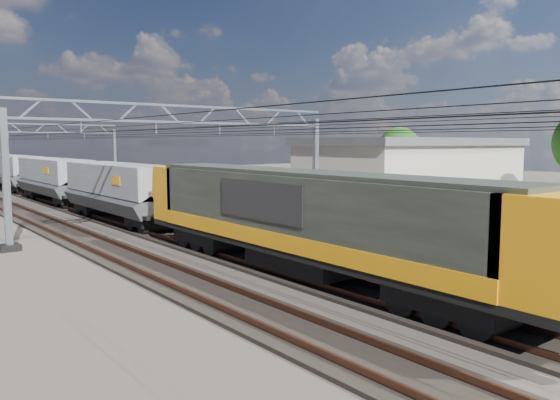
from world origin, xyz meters
TOP-DOWN VIEW (x-y plane):
  - ground at (0.00, 0.00)m, footprint 160.00×160.00m
  - track_outer_west at (-6.00, 0.00)m, footprint 2.60×140.00m
  - track_loco at (-2.00, 0.00)m, footprint 2.60×140.00m
  - track_inner_east at (2.00, 0.00)m, footprint 2.60×140.00m
  - track_outer_east at (6.00, 0.00)m, footprint 2.60×140.00m
  - catenary_gantry_mid at (0.00, 4.00)m, footprint 19.90×0.90m
  - catenary_gantry_far at (0.00, 40.00)m, footprint 19.90×0.90m
  - overhead_wires at (0.00, 8.00)m, footprint 12.03×140.00m
  - locomotive at (-2.00, -8.35)m, footprint 2.76×21.10m
  - hopper_wagon_lead at (-2.00, 9.35)m, footprint 3.38×13.00m
  - hopper_wagon_mid at (-2.00, 23.55)m, footprint 3.38×13.00m
  - hopper_wagon_third at (-2.00, 37.75)m, footprint 3.38×13.00m
  - industrial_shed at (22.00, 6.00)m, footprint 18.60×10.60m
  - tree_far at (30.32, 13.79)m, footprint 5.01×4.61m

SIDE VIEW (x-z plane):
  - ground at x=0.00m, z-range 0.00..0.00m
  - track_outer_west at x=-6.00m, z-range -0.08..0.22m
  - track_loco at x=-2.00m, z-range -0.08..0.22m
  - track_inner_east at x=2.00m, z-range -0.08..0.22m
  - track_outer_east at x=6.00m, z-range -0.08..0.22m
  - hopper_wagon_lead at x=-2.00m, z-range 0.60..3.86m
  - hopper_wagon_mid at x=-2.00m, z-range 0.60..3.86m
  - hopper_wagon_third at x=-2.00m, z-range 0.60..3.86m
  - locomotive at x=-2.00m, z-range 0.52..4.14m
  - industrial_shed at x=22.00m, z-range 0.03..5.43m
  - catenary_gantry_mid at x=0.00m, z-range 0.35..7.46m
  - catenary_gantry_far at x=0.00m, z-range 0.35..7.46m
  - tree_far at x=30.32m, z-range 0.91..7.57m
  - overhead_wires at x=0.00m, z-range 5.48..6.02m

